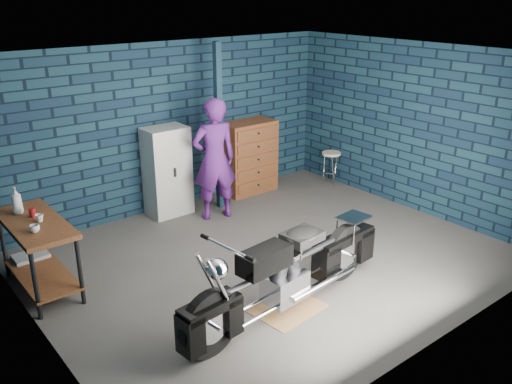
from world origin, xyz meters
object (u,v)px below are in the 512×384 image
storage_bin (32,263)px  motorcycle (289,265)px  locker (167,171)px  tool_chest (249,157)px  person (214,160)px  workbench (40,256)px  shop_stool (331,168)px

storage_bin → motorcycle: bearing=-53.2°
locker → storage_bin: bearing=-165.6°
motorcycle → tool_chest: tool_chest is taller
person → tool_chest: size_ratio=1.51×
workbench → storage_bin: (0.02, 0.50, -0.32)m
motorcycle → person: 2.88m
person → shop_stool: person is taller
motorcycle → tool_chest: size_ratio=2.02×
motorcycle → person: (0.87, 2.72, 0.40)m
workbench → shop_stool: workbench is taller
shop_stool → motorcycle: bearing=-142.3°
storage_bin → locker: 2.54m
workbench → person: bearing=10.1°
workbench → person: (2.91, 0.52, 0.51)m
shop_stool → locker: bearing=167.6°
workbench → motorcycle: bearing=-47.1°
tool_chest → shop_stool: size_ratio=2.05×
tool_chest → shop_stool: bearing=-25.6°
workbench → tool_chest: 4.21m
person → shop_stool: size_ratio=3.10×
storage_bin → tool_chest: size_ratio=0.33×
workbench → motorcycle: (2.04, -2.20, 0.11)m
motorcycle → shop_stool: 4.33m
workbench → storage_bin: workbench is taller
person → storage_bin: person is taller
workbench → storage_bin: size_ratio=3.33×
workbench → tool_chest: (4.06, 1.11, 0.18)m
storage_bin → tool_chest: tool_chest is taller
locker → tool_chest: bearing=0.0°
workbench → shop_stool: 5.48m
shop_stool → storage_bin: bearing=179.4°
storage_bin → locker: (2.39, 0.61, 0.59)m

